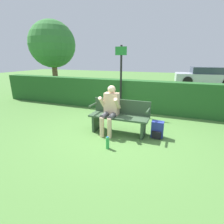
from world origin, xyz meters
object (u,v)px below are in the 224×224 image
person_seated (110,108)px  park_bench (120,116)px  parked_car (205,76)px  tree (52,45)px  signpost (121,75)px  water_bottle (108,143)px  backpack (157,130)px

person_seated → park_bench: bearing=27.4°
person_seated → parked_car: size_ratio=0.30×
tree → signpost: bearing=-25.3°
signpost → tree: (-4.41, 2.09, 1.20)m
park_bench → tree: 6.57m
person_seated → parked_car: bearing=72.1°
water_bottle → parked_car: parked_car is taller
person_seated → signpost: (-0.32, 1.83, 0.64)m
person_seated → signpost: size_ratio=0.54×
park_bench → signpost: 2.00m
backpack → tree: tree is taller
water_bottle → parked_car: (3.01, 10.90, 0.48)m
water_bottle → tree: (-4.98, 4.73, 2.39)m
water_bottle → tree: 7.27m
park_bench → backpack: (0.97, 0.03, -0.25)m
park_bench → person_seated: 0.34m
park_bench → parked_car: bearing=73.0°
water_bottle → park_bench: bearing=92.4°
person_seated → parked_car: (3.26, 10.08, -0.07)m
water_bottle → signpost: signpost is taller
backpack → signpost: size_ratio=0.18×
park_bench → backpack: 1.00m
person_seated → signpost: signpost is taller
backpack → water_bottle: bearing=-134.2°
water_bottle → parked_car: size_ratio=0.07×
water_bottle → parked_car: bearing=74.6°
person_seated → water_bottle: (0.26, -0.81, -0.55)m
signpost → water_bottle: bearing=-77.8°
water_bottle → tree: tree is taller
park_bench → backpack: bearing=2.0°
park_bench → water_bottle: bearing=-87.6°
park_bench → tree: bearing=142.4°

